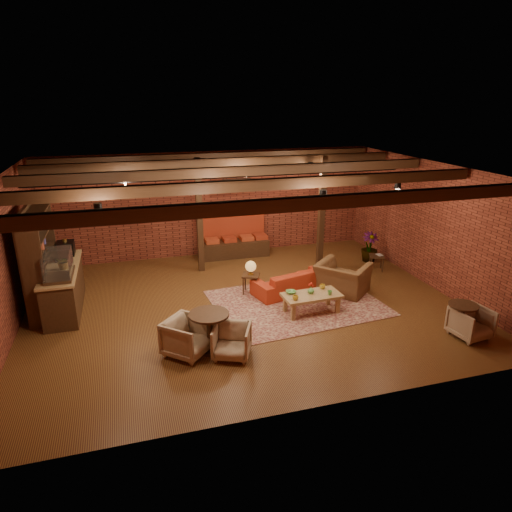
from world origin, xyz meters
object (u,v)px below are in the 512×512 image
object	(u,v)px
armchair_right	(343,273)
plant_tall	(372,218)
round_table_left	(209,326)
side_table_lamp	(251,269)
coffee_table	(311,296)
armchair_a	(187,335)
round_table_right	(462,315)
armchair_far	(471,321)
side_table_book	(377,256)
sofa	(292,281)
armchair_b	(232,340)

from	to	relation	value
armchair_right	plant_tall	xyz separation A→B (m)	(1.85, 1.91, 0.82)
round_table_left	plant_tall	bearing A→B (deg)	33.72
armchair_right	plant_tall	distance (m)	2.78
side_table_lamp	armchair_right	distance (m)	2.32
armchair_right	coffee_table	bearing A→B (deg)	83.50
armchair_a	armchair_right	xyz separation A→B (m)	(4.19, 1.82, 0.13)
coffee_table	round_table_right	size ratio (longest dim) A/B	1.94
armchair_a	armchair_far	bearing A→B (deg)	-56.99
side_table_book	plant_tall	xyz separation A→B (m)	(0.18, 0.73, 0.93)
coffee_table	round_table_right	xyz separation A→B (m)	(2.59, -1.86, 0.06)
sofa	armchair_far	distance (m)	4.21
round_table_left	coffee_table	bearing A→B (deg)	21.61
round_table_left	side_table_book	size ratio (longest dim) A/B	1.55
side_table_lamp	round_table_right	bearing A→B (deg)	-42.43
round_table_left	armchair_b	bearing A→B (deg)	-39.65
side_table_book	armchair_far	world-z (taller)	armchair_far
round_table_right	armchair_far	world-z (taller)	armchair_far
side_table_lamp	armchair_b	world-z (taller)	side_table_lamp
coffee_table	plant_tall	bearing A→B (deg)	41.82
armchair_b	plant_tall	size ratio (longest dim) A/B	0.26
armchair_right	side_table_book	distance (m)	2.05
round_table_right	plant_tall	bearing A→B (deg)	84.25
armchair_far	armchair_a	bearing A→B (deg)	163.03
round_table_left	round_table_right	size ratio (longest dim) A/B	1.16
sofa	round_table_left	distance (m)	3.42
armchair_a	armchair_b	xyz separation A→B (m)	(0.80, -0.32, -0.05)
round_table_right	armchair_far	distance (m)	0.22
armchair_a	side_table_book	size ratio (longest dim) A/B	1.53
plant_tall	coffee_table	bearing A→B (deg)	-138.18
plant_tall	side_table_lamp	bearing A→B (deg)	-162.52
coffee_table	armchair_b	xyz separation A→B (m)	(-2.19, -1.32, -0.05)
coffee_table	armchair_far	size ratio (longest dim) A/B	1.91
round_table_left	armchair_a	bearing A→B (deg)	177.90
coffee_table	armchair_right	size ratio (longest dim) A/B	1.12
armchair_far	armchair_b	bearing A→B (deg)	165.11
side_table_book	armchair_far	bearing A→B (deg)	-92.09
coffee_table	armchair_b	bearing A→B (deg)	-148.92
plant_tall	side_table_book	bearing A→B (deg)	-103.62
side_table_lamp	round_table_left	bearing A→B (deg)	-121.84
plant_tall	sofa	bearing A→B (deg)	-153.73
sofa	round_table_right	size ratio (longest dim) A/B	2.95
round_table_right	side_table_book	bearing A→B (deg)	85.78
armchair_far	plant_tall	world-z (taller)	plant_tall
side_table_lamp	armchair_right	size ratio (longest dim) A/B	0.72
armchair_b	sofa	bearing A→B (deg)	72.12
armchair_a	armchair_far	distance (m)	5.80
sofa	armchair_right	distance (m)	1.28
side_table_lamp	plant_tall	distance (m)	4.33
round_table_left	side_table_lamp	bearing A→B (deg)	58.16
sofa	armchair_a	distance (m)	3.74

